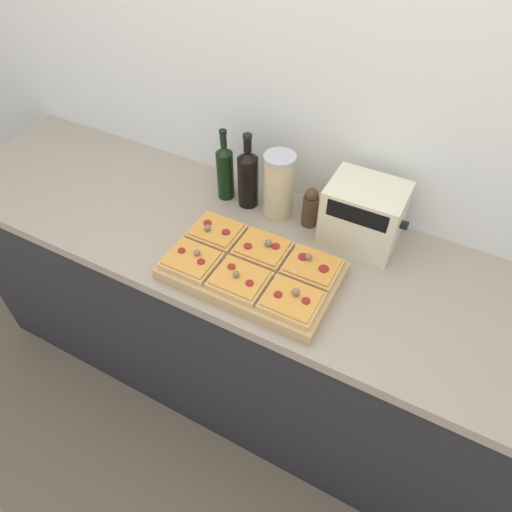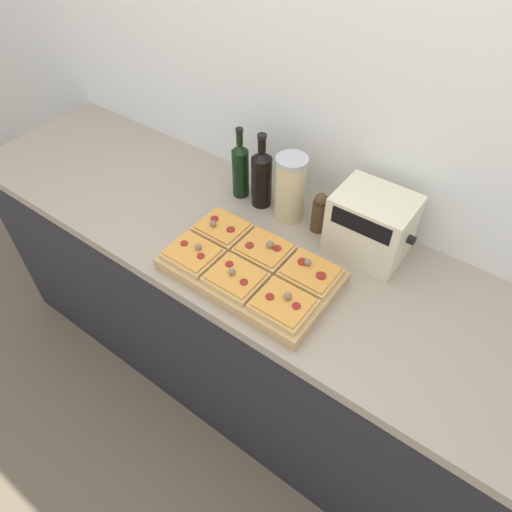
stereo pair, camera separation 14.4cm
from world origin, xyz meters
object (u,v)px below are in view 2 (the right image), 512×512
at_px(wine_bottle, 262,177).
at_px(grain_jar_tall, 290,188).
at_px(toaster_oven, 371,226).
at_px(pepper_mill, 320,213).
at_px(olive_oil_bottle, 240,169).
at_px(cutting_board, 250,270).

relative_size(wine_bottle, grain_jar_tall, 1.18).
distance_m(grain_jar_tall, toaster_oven, 0.31).
bearing_deg(wine_bottle, toaster_oven, -0.11).
bearing_deg(pepper_mill, olive_oil_bottle, 180.00).
distance_m(cutting_board, olive_oil_bottle, 0.44).
bearing_deg(grain_jar_tall, pepper_mill, -0.00).
height_order(olive_oil_bottle, grain_jar_tall, olive_oil_bottle).
relative_size(olive_oil_bottle, pepper_mill, 1.82).
bearing_deg(cutting_board, grain_jar_tall, 101.27).
bearing_deg(pepper_mill, cutting_board, -100.83).
distance_m(cutting_board, pepper_mill, 0.33).
bearing_deg(olive_oil_bottle, grain_jar_tall, 0.00).
relative_size(grain_jar_tall, pepper_mill, 1.60).
distance_m(olive_oil_bottle, toaster_oven, 0.53).
distance_m(olive_oil_bottle, wine_bottle, 0.10).
xyz_separation_m(cutting_board, wine_bottle, (-0.19, 0.32, 0.10)).
xyz_separation_m(olive_oil_bottle, pepper_mill, (0.34, 0.00, -0.04)).
height_order(cutting_board, grain_jar_tall, grain_jar_tall).
bearing_deg(grain_jar_tall, cutting_board, -78.73).
bearing_deg(cutting_board, olive_oil_bottle, 131.52).
xyz_separation_m(pepper_mill, toaster_oven, (0.19, -0.00, 0.04)).
distance_m(grain_jar_tall, pepper_mill, 0.13).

